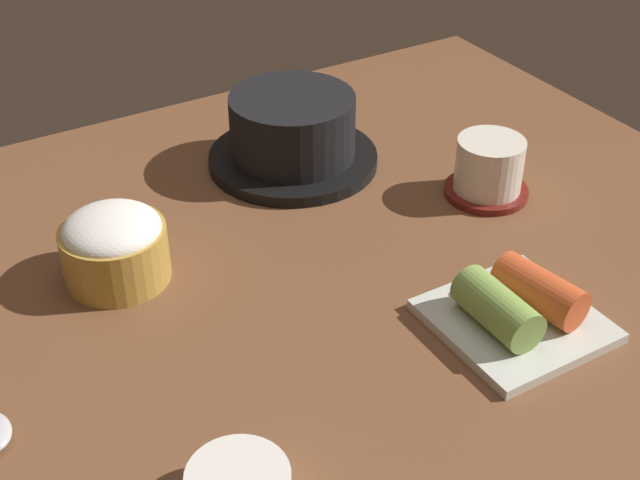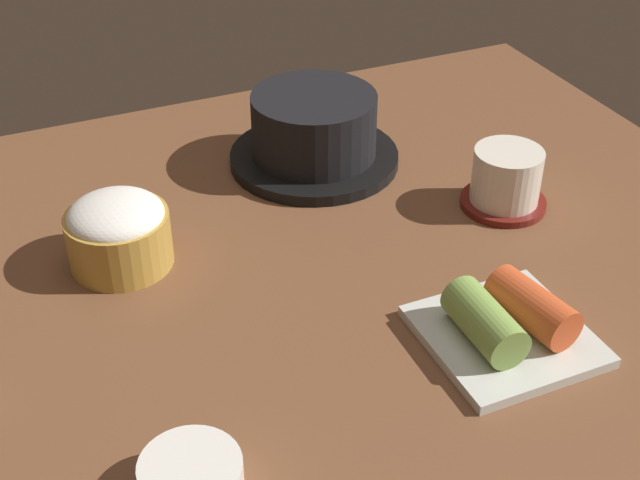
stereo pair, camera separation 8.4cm
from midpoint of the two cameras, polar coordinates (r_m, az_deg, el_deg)
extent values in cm
cube|color=brown|center=(87.12, 1.03, -1.87)|extent=(100.00, 76.00, 2.00)
cylinder|color=black|center=(102.27, 1.98, 5.27)|extent=(19.45, 19.45, 1.33)
cylinder|color=black|center=(100.24, 2.03, 7.38)|extent=(14.21, 14.21, 7.16)
cylinder|color=#D15619|center=(98.78, 2.07, 9.07)|extent=(12.50, 12.50, 0.60)
cylinder|color=#B78C38|center=(85.84, -10.13, -0.05)|extent=(10.01, 10.01, 5.47)
ellipsoid|color=white|center=(84.33, -10.32, 1.47)|extent=(9.21, 9.21, 3.50)
cylinder|color=maroon|center=(97.17, 14.26, 2.21)|extent=(9.15, 9.15, 0.80)
cylinder|color=silver|center=(95.49, 14.54, 3.88)|extent=(7.30, 7.30, 5.83)
cylinder|color=#C6D18C|center=(94.22, 14.77, 5.25)|extent=(6.20, 6.20, 0.40)
cube|color=silver|center=(79.40, 14.87, -6.14)|extent=(13.70, 13.70, 1.00)
cylinder|color=#7A9E47|center=(76.61, 13.70, -5.27)|extent=(3.97, 8.26, 3.88)
cylinder|color=#C64C23|center=(79.19, 16.52, -4.30)|extent=(5.24, 8.77, 3.88)
cylinder|color=white|center=(64.65, -4.51, -15.29)|extent=(7.46, 7.46, 3.05)
cylinder|color=#386B2D|center=(63.72, -4.56, -14.58)|extent=(6.12, 6.12, 0.50)
camera|label=1|loc=(0.04, -87.14, 1.99)|focal=49.56mm
camera|label=2|loc=(0.04, 92.86, -1.99)|focal=49.56mm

